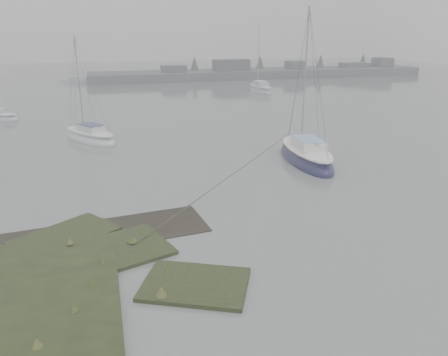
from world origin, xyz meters
TOP-DOWN VIEW (x-y plane):
  - ground at (0.00, 30.00)m, footprint 160.00×160.00m
  - far_shoreline at (26.84, 61.90)m, footprint 60.00×8.00m
  - sailboat_main at (10.59, 11.98)m, footprint 3.01×7.52m
  - sailboat_white at (-3.13, 21.71)m, footprint 4.97×6.11m
  - sailboat_far_b at (19.24, 44.34)m, footprint 2.46×6.88m
  - sailboat_far_c at (-6.17, 63.16)m, footprint 4.48×2.21m

SIDE VIEW (x-z plane):
  - ground at x=0.00m, z-range 0.00..0.00m
  - sailboat_far_c at x=-6.17m, z-range -2.84..3.21m
  - sailboat_white at x=-3.13m, z-range -3.99..4.51m
  - sailboat_far_b at x=19.24m, z-range -4.51..5.11m
  - sailboat_main at x=10.59m, z-range -4.87..5.51m
  - far_shoreline at x=26.84m, z-range -1.22..2.93m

